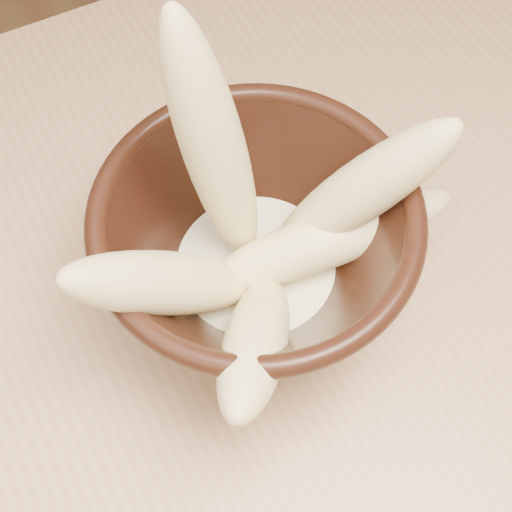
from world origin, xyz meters
The scene contains 8 objects.
table centered at (0.00, 0.00, 0.67)m, with size 1.20×0.80×0.75m.
bowl centered at (-0.24, 0.01, 0.82)m, with size 0.24×0.24×0.13m.
milk_puddle centered at (-0.24, 0.01, 0.79)m, with size 0.13×0.13×0.02m, color #FFF6CD.
banana_upright centered at (-0.25, 0.05, 0.90)m, with size 0.04×0.04×0.22m, color #F0E18D.
banana_left centered at (-0.31, 0.00, 0.86)m, with size 0.04×0.04×0.17m, color #F0E18D.
banana_right centered at (-0.16, 0.00, 0.87)m, with size 0.04×0.04×0.18m, color #F0E18D.
banana_across centered at (-0.19, -0.01, 0.83)m, with size 0.04×0.04×0.20m, color #F0E18D.
banana_front centered at (-0.27, -0.06, 0.84)m, with size 0.04×0.04×0.16m, color #F0E18D.
Camera 1 is at (-0.36, -0.22, 1.29)m, focal length 50.00 mm.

